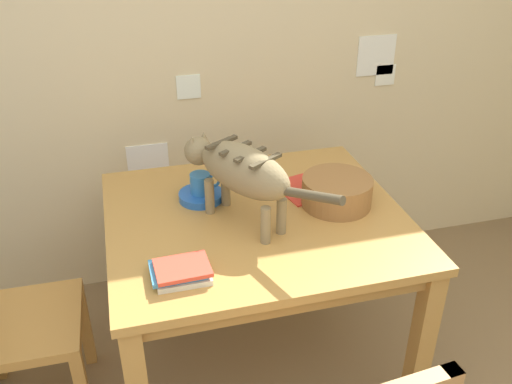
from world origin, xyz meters
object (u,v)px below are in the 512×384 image
saucer_bowl (201,196)px  wooden_chair_far (10,321)px  dining_table (256,234)px  magazine (309,187)px  wicker_basket (337,191)px  coffee_mug (201,183)px  book_stack (181,271)px  cat (240,170)px

saucer_bowl → wooden_chair_far: 0.85m
dining_table → wooden_chair_far: 0.97m
magazine → wicker_basket: (0.06, -0.15, 0.06)m
coffee_mug → wicker_basket: 0.53m
saucer_bowl → wooden_chair_far: size_ratio=0.19×
coffee_mug → book_stack: (-0.15, -0.48, -0.05)m
cat → saucer_bowl: (-0.12, 0.19, -0.20)m
dining_table → saucer_bowl: size_ratio=6.35×
cat → book_stack: (-0.27, -0.29, -0.19)m
wicker_basket → magazine: bearing=111.6°
saucer_bowl → magazine: (0.45, -0.02, -0.01)m
saucer_bowl → magazine: size_ratio=0.72×
wicker_basket → wooden_chair_far: wooden_chair_far is taller
cat → magazine: 0.43m
wicker_basket → saucer_bowl: bearing=161.1°
book_stack → saucer_bowl: bearing=72.8°
dining_table → cat: bearing=-161.6°
dining_table → book_stack: (-0.33, -0.31, 0.11)m
saucer_bowl → coffee_mug: 0.06m
saucer_bowl → book_stack: size_ratio=0.92×
dining_table → wicker_basket: 0.36m
coffee_mug → wicker_basket: bearing=-19.0°
coffee_mug → wooden_chair_far: 0.87m
cat → saucer_bowl: size_ratio=3.61×
book_stack → magazine: bearing=37.4°
dining_table → magazine: (0.27, 0.15, 0.09)m
cat → wooden_chair_far: 1.02m
magazine → cat: bearing=-166.7°
dining_table → wicker_basket: wicker_basket is taller
magazine → coffee_mug: bearing=163.2°
coffee_mug → magazine: coffee_mug is taller
dining_table → book_stack: book_stack is taller
wooden_chair_far → dining_table: bearing=91.8°
dining_table → book_stack: size_ratio=5.85×
coffee_mug → wooden_chair_far: wooden_chair_far is taller
book_stack → coffee_mug: bearing=72.4°
dining_table → magazine: magazine is taller
cat → dining_table: bearing=-13.0°
saucer_bowl → magazine: bearing=-2.8°
wicker_basket → wooden_chair_far: 1.32m
coffee_mug → book_stack: size_ratio=0.63×
dining_table → cat: size_ratio=1.76×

